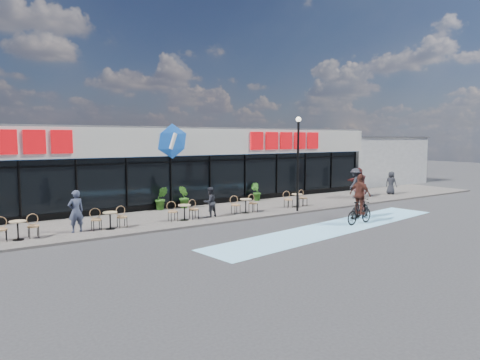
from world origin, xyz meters
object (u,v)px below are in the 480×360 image
object	(u,v)px
potted_plant_right	(256,192)
pedestrian_a	(358,182)
lamp_post	(298,155)
pedestrian_c	(355,183)
potted_plant_mid	(184,197)
cyclist_a	(360,200)
patron_left	(76,211)
patron_right	(210,202)
cyclist_b	(360,204)
pedestrian_b	(391,183)
potted_plant_left	(161,198)

from	to	relation	value
potted_plant_right	pedestrian_a	distance (m)	6.98
lamp_post	pedestrian_c	distance (m)	6.88
potted_plant_mid	potted_plant_right	distance (m)	4.98
pedestrian_c	cyclist_a	xyz separation A→B (m)	(-4.88, -4.58, -0.12)
patron_left	patron_right	size ratio (longest dim) A/B	1.18
pedestrian_a	potted_plant_mid	bearing A→B (deg)	-85.77
cyclist_a	pedestrian_c	bearing A→B (deg)	43.15
pedestrian_c	cyclist_b	size ratio (longest dim) A/B	0.84
lamp_post	pedestrian_a	xyz separation A→B (m)	(6.93, 1.87, -2.00)
potted_plant_mid	cyclist_b	distance (m)	9.46
cyclist_b	lamp_post	bearing A→B (deg)	95.60
potted_plant_right	pedestrian_b	world-z (taller)	pedestrian_b
potted_plant_mid	potted_plant_left	bearing A→B (deg)	170.72
lamp_post	potted_plant_left	bearing A→B (deg)	143.13
patron_right	cyclist_b	size ratio (longest dim) A/B	0.64
pedestrian_a	pedestrian_c	xyz separation A→B (m)	(-0.55, -0.25, -0.00)
pedestrian_b	potted_plant_right	bearing A→B (deg)	62.56
lamp_post	cyclist_a	distance (m)	3.94
potted_plant_mid	lamp_post	bearing A→B (deg)	-42.41
potted_plant_left	pedestrian_c	distance (m)	12.56
lamp_post	potted_plant_left	xyz separation A→B (m)	(-5.86, 4.40, -2.35)
potted_plant_right	cyclist_a	distance (m)	7.33
potted_plant_right	patron_left	distance (m)	11.83
lamp_post	patron_right	world-z (taller)	lamp_post
pedestrian_a	cyclist_b	distance (m)	8.71
potted_plant_left	pedestrian_a	bearing A→B (deg)	-11.17
lamp_post	pedestrian_b	bearing A→B (deg)	8.82
potted_plant_mid	potted_plant_right	xyz separation A→B (m)	(4.98, 0.10, -0.07)
lamp_post	potted_plant_left	world-z (taller)	lamp_post
potted_plant_right	patron_right	world-z (taller)	patron_right
pedestrian_b	pedestrian_c	xyz separation A→B (m)	(-3.56, 0.08, 0.18)
patron_right	cyclist_a	xyz separation A→B (m)	(6.24, -4.05, 0.10)
pedestrian_b	cyclist_a	bearing A→B (deg)	106.64
pedestrian_c	potted_plant_left	bearing A→B (deg)	-29.42
potted_plant_mid	patron_right	distance (m)	3.10
patron_left	pedestrian_b	world-z (taller)	patron_left
potted_plant_right	pedestrian_c	xyz separation A→B (m)	(5.99, -2.67, 0.41)
potted_plant_mid	patron_left	size ratio (longest dim) A/B	0.71
potted_plant_right	pedestrian_b	size ratio (longest dim) A/B	0.70
cyclist_a	patron_right	bearing A→B (deg)	147.00
potted_plant_left	pedestrian_b	distance (m)	16.06
potted_plant_mid	patron_left	world-z (taller)	patron_left
lamp_post	patron_left	bearing A→B (deg)	173.75
cyclist_a	pedestrian_a	bearing A→B (deg)	41.60
patron_left	pedestrian_b	xyz separation A→B (m)	(20.96, 0.34, -0.09)
lamp_post	potted_plant_mid	xyz separation A→B (m)	(-4.58, 4.19, -2.35)
potted_plant_mid	cyclist_b	world-z (taller)	cyclist_b
potted_plant_right	cyclist_b	distance (m)	8.16
pedestrian_a	pedestrian_b	distance (m)	3.04
cyclist_a	potted_plant_mid	bearing A→B (deg)	130.42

